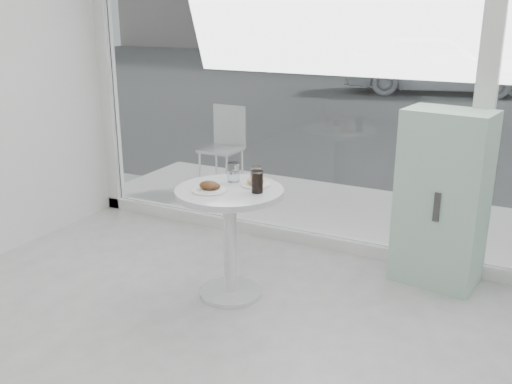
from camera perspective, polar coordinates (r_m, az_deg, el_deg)
The scene contains 12 objects.
storefront at distance 4.37m, azimuth 11.45°, elevation 15.04°, with size 5.00×0.14×3.00m.
main_table at distance 3.82m, azimuth -2.63°, elevation -2.83°, with size 0.72×0.72×0.77m.
patio_deck at distance 5.49m, azimuth 11.98°, elevation -2.53°, with size 5.60×1.60×0.05m, color silver.
street at distance 17.35m, azimuth 23.18°, elevation 10.12°, with size 40.00×24.00×0.00m, color #343434.
mint_cabinet at distance 4.21m, azimuth 18.12°, elevation -0.63°, with size 0.63×0.47×1.26m.
patio_chair at distance 6.05m, azimuth -3.16°, elevation 4.97°, with size 0.39×0.39×0.89m.
car_white at distance 14.32m, azimuth 17.37°, elevation 12.20°, with size 1.64×4.07×1.39m, color white.
plate_fritter at distance 3.70m, azimuth -4.65°, elevation 0.45°, with size 0.22×0.22×0.07m.
plate_donut at distance 3.81m, azimuth -0.03°, elevation 0.94°, with size 0.20×0.20×0.05m.
water_tumbler_a at distance 3.89m, azimuth -2.27°, elevation 1.88°, with size 0.08×0.08×0.13m.
water_tumbler_b at distance 3.84m, azimuth -0.03°, elevation 1.58°, with size 0.07×0.07×0.12m.
cola_glass at distance 3.66m, azimuth 0.13°, elevation 1.00°, with size 0.08×0.08×0.14m.
Camera 1 is at (1.29, -1.20, 1.90)m, focal length 40.00 mm.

